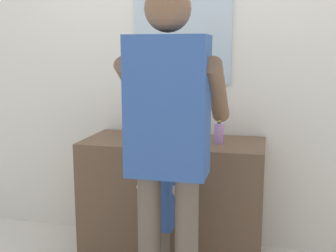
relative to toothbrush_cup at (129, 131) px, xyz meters
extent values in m
cube|color=silver|center=(0.31, 0.33, 0.47)|extent=(4.40, 0.08, 2.70)
cube|color=silver|center=(0.31, 0.28, 0.64)|extent=(0.70, 0.02, 0.65)
cube|color=brown|center=(0.31, 0.01, -0.47)|extent=(1.21, 0.54, 0.82)
cylinder|color=silver|center=(0.31, -0.01, 0.00)|extent=(0.34, 0.34, 0.11)
cylinder|color=beige|center=(0.31, -0.01, 0.01)|extent=(0.28, 0.28, 0.09)
cylinder|color=#B7BABF|center=(0.31, 0.21, 0.04)|extent=(0.03, 0.03, 0.18)
cylinder|color=#B7BABF|center=(0.31, 0.15, 0.12)|extent=(0.02, 0.12, 0.02)
cylinder|color=#B7BABF|center=(0.24, 0.21, -0.03)|extent=(0.04, 0.04, 0.05)
cylinder|color=#B7BABF|center=(0.38, 0.21, -0.03)|extent=(0.04, 0.04, 0.05)
cylinder|color=#4C8EB2|center=(0.00, 0.00, -0.01)|extent=(0.07, 0.07, 0.09)
cylinder|color=blue|center=(-0.01, -0.01, 0.05)|extent=(0.02, 0.02, 0.17)
cube|color=white|center=(-0.01, -0.01, 0.14)|extent=(0.01, 0.02, 0.02)
cylinder|color=yellow|center=(0.00, -0.01, 0.05)|extent=(0.02, 0.02, 0.17)
cube|color=white|center=(0.00, -0.01, 0.14)|extent=(0.01, 0.02, 0.02)
cylinder|color=#B27FC6|center=(0.62, -0.01, 0.01)|extent=(0.06, 0.06, 0.13)
cylinder|color=#2D2D2D|center=(0.62, -0.01, 0.09)|extent=(0.02, 0.02, 0.03)
cube|color=#33569E|center=(0.31, -0.40, -0.35)|extent=(0.19, 0.10, 0.32)
sphere|color=beige|center=(0.31, -0.40, -0.12)|extent=(0.10, 0.10, 0.10)
cylinder|color=beige|center=(0.21, -0.32, -0.32)|extent=(0.05, 0.22, 0.18)
cylinder|color=beige|center=(0.41, -0.32, -0.32)|extent=(0.05, 0.22, 0.18)
cylinder|color=#6B5B4C|center=(0.34, -0.68, -0.48)|extent=(0.12, 0.12, 0.80)
cylinder|color=#6B5B4C|center=(0.54, -0.68, -0.48)|extent=(0.12, 0.12, 0.80)
cube|color=#33569E|center=(0.44, -0.68, 0.27)|extent=(0.40, 0.23, 0.69)
sphere|color=brown|center=(0.44, -0.68, 0.74)|extent=(0.23, 0.23, 0.23)
cylinder|color=brown|center=(0.22, -0.50, 0.33)|extent=(0.10, 0.48, 0.38)
cylinder|color=brown|center=(0.66, -0.50, 0.33)|extent=(0.10, 0.48, 0.38)
cylinder|color=yellow|center=(0.66, -0.32, 0.15)|extent=(0.01, 0.14, 0.03)
cube|color=white|center=(0.66, -0.24, 0.16)|extent=(0.01, 0.02, 0.02)
camera|label=1|loc=(0.92, -2.67, 0.54)|focal=44.66mm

